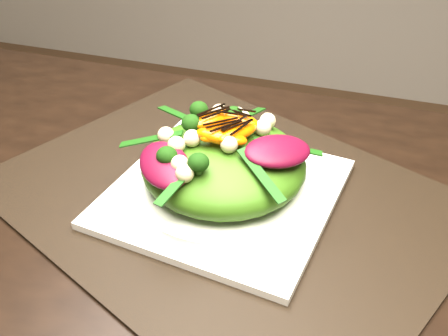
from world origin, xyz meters
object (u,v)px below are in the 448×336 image
(plate_base, at_px, (224,193))
(salad_bowl, at_px, (224,184))
(lettuce_mound, at_px, (224,164))
(placemat, at_px, (224,197))
(orange_segment, at_px, (232,126))
(dining_table, at_px, (104,271))

(plate_base, relative_size, salad_bowl, 1.13)
(lettuce_mound, bearing_deg, placemat, 0.00)
(salad_bowl, bearing_deg, placemat, 0.00)
(salad_bowl, distance_m, orange_segment, 0.07)
(plate_base, relative_size, orange_segment, 4.39)
(orange_segment, bearing_deg, salad_bowl, -96.84)
(dining_table, height_order, orange_segment, dining_table)
(lettuce_mound, bearing_deg, plate_base, 0.00)
(placemat, bearing_deg, lettuce_mound, 0.00)
(plate_base, distance_m, orange_segment, 0.09)
(salad_bowl, bearing_deg, orange_segment, 83.16)
(placemat, bearing_deg, dining_table, -123.79)
(placemat, bearing_deg, plate_base, 0.00)
(salad_bowl, relative_size, orange_segment, 3.88)
(plate_base, bearing_deg, salad_bowl, 0.00)
(plate_base, relative_size, lettuce_mound, 1.33)
(lettuce_mound, xyz_separation_m, orange_segment, (0.00, 0.02, 0.04))
(dining_table, relative_size, orange_segment, 27.14)
(dining_table, distance_m, lettuce_mound, 0.18)
(salad_bowl, height_order, lettuce_mound, lettuce_mound)
(dining_table, height_order, placemat, dining_table)
(plate_base, bearing_deg, orange_segment, 83.16)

